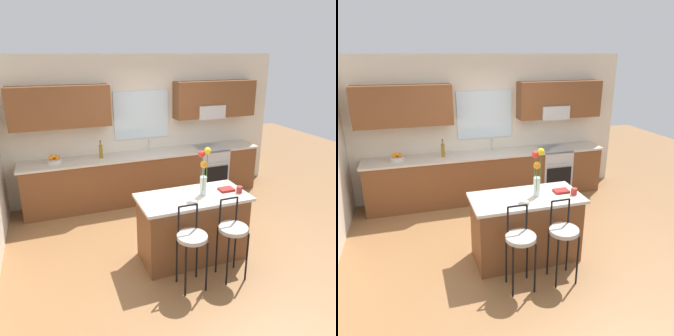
% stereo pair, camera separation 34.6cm
% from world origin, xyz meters
% --- Properties ---
extents(ground_plane, '(14.00, 14.00, 0.00)m').
position_xyz_m(ground_plane, '(0.00, 0.00, 0.00)').
color(ground_plane, olive).
extents(back_wall_assembly, '(5.60, 0.50, 2.70)m').
position_xyz_m(back_wall_assembly, '(0.03, 1.99, 1.51)').
color(back_wall_assembly, beige).
rests_on(back_wall_assembly, ground).
extents(counter_run, '(4.56, 0.64, 0.92)m').
position_xyz_m(counter_run, '(0.00, 1.70, 0.47)').
color(counter_run, brown).
rests_on(counter_run, ground).
extents(sink_faucet, '(0.02, 0.13, 0.23)m').
position_xyz_m(sink_faucet, '(0.10, 1.84, 1.06)').
color(sink_faucet, '#B7BABC').
rests_on(sink_faucet, counter_run).
extents(oven_range, '(0.60, 0.64, 0.92)m').
position_xyz_m(oven_range, '(1.33, 1.68, 0.46)').
color(oven_range, '#B7BABC').
rests_on(oven_range, ground).
extents(kitchen_island, '(1.47, 0.73, 0.92)m').
position_xyz_m(kitchen_island, '(-0.01, -0.41, 0.46)').
color(kitchen_island, brown).
rests_on(kitchen_island, ground).
extents(bar_stool_near, '(0.36, 0.36, 1.04)m').
position_xyz_m(bar_stool_near, '(-0.28, -0.98, 0.64)').
color(bar_stool_near, black).
rests_on(bar_stool_near, ground).
extents(bar_stool_middle, '(0.36, 0.36, 1.04)m').
position_xyz_m(bar_stool_middle, '(0.27, -0.98, 0.64)').
color(bar_stool_middle, black).
rests_on(bar_stool_middle, ground).
extents(flower_vase, '(0.16, 0.17, 0.65)m').
position_xyz_m(flower_vase, '(0.13, -0.42, 1.26)').
color(flower_vase, silver).
rests_on(flower_vase, kitchen_island).
extents(mug_ceramic, '(0.08, 0.08, 0.09)m').
position_xyz_m(mug_ceramic, '(0.62, -0.52, 0.97)').
color(mug_ceramic, '#A52D28').
rests_on(mug_ceramic, kitchen_island).
extents(cookbook, '(0.20, 0.15, 0.03)m').
position_xyz_m(cookbook, '(0.50, -0.40, 0.94)').
color(cookbook, maroon).
rests_on(cookbook, kitchen_island).
extents(fruit_bowl_oranges, '(0.24, 0.24, 0.16)m').
position_xyz_m(fruit_bowl_oranges, '(-1.66, 1.70, 0.97)').
color(fruit_bowl_oranges, silver).
rests_on(fruit_bowl_oranges, counter_run).
extents(bottle_olive_oil, '(0.06, 0.06, 0.32)m').
position_xyz_m(bottle_olive_oil, '(-0.86, 1.70, 1.05)').
color(bottle_olive_oil, olive).
rests_on(bottle_olive_oil, counter_run).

